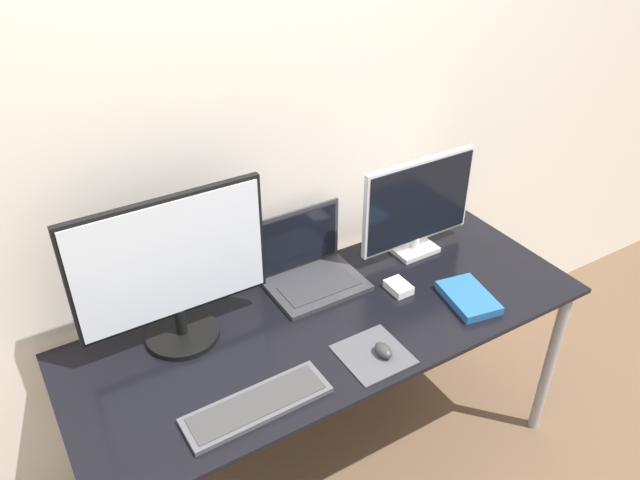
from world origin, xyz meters
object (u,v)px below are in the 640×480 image
laptop (309,266)px  keyboard (257,405)px  monitor_right (418,206)px  power_brick (399,287)px  book (468,298)px  mouse (383,350)px  monitor_left (172,270)px

laptop → keyboard: size_ratio=0.77×
monitor_right → power_brick: monitor_right is taller
laptop → book: laptop is taller
monitor_right → laptop: size_ratio=1.45×
monitor_right → laptop: (-0.47, 0.05, -0.15)m
power_brick → monitor_right: bearing=39.7°
monitor_right → book: 0.41m
mouse → book: (0.43, 0.07, -0.01)m
laptop → keyboard: (-0.45, -0.46, -0.06)m
monitor_left → power_brick: (0.78, -0.18, -0.26)m
book → power_brick: size_ratio=2.51×
mouse → monitor_left: bearing=140.6°
monitor_right → keyboard: 1.03m
mouse → book: size_ratio=0.30×
laptop → mouse: bearing=-90.5°
laptop → power_brick: laptop is taller
monitor_left → mouse: 0.72m
monitor_left → book: 1.06m
monitor_left → book: monitor_left is taller
monitor_left → laptop: bearing=5.6°
monitor_left → monitor_right: bearing=0.0°
monitor_left → power_brick: 0.84m
keyboard → book: 0.88m
keyboard → power_brick: power_brick is taller
book → keyboard: bearing=-176.6°
monitor_left → keyboard: monitor_left is taller
monitor_right → book: size_ratio=2.03×
mouse → keyboard: bearing=177.6°
laptop → mouse: laptop is taller
monitor_left → book: (0.96, -0.36, -0.26)m
keyboard → power_brick: 0.74m
keyboard → book: size_ratio=1.82×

